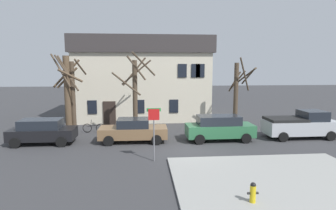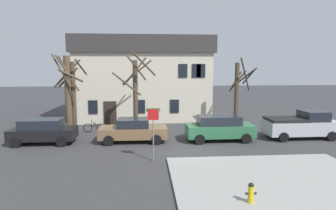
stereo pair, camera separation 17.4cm
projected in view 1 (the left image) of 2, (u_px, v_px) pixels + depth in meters
name	position (u px, v px, depth m)	size (l,w,h in m)	color
ground_plane	(189.00, 150.00, 17.49)	(120.00, 120.00, 0.00)	#38383A
sidewalk_slab	(283.00, 186.00, 12.08)	(9.28, 8.00, 0.12)	#999993
building_main	(143.00, 78.00, 29.02)	(13.13, 8.64, 7.96)	beige
tree_bare_near	(68.00, 93.00, 21.38)	(2.57, 2.60, 5.97)	brown
tree_bare_mid	(72.00, 93.00, 21.44)	(2.50, 2.00, 6.12)	#4C3D2D
tree_bare_far	(135.00, 91.00, 21.84)	(3.34, 3.09, 6.23)	#4C3D2D
tree_bare_end	(237.00, 92.00, 23.26)	(2.02, 2.60, 5.89)	#4C3D2D
car_black_wagon	(42.00, 131.00, 18.78)	(4.22, 2.01, 1.68)	black
car_brown_sedan	(133.00, 130.00, 19.30)	(4.63, 2.08, 1.62)	brown
car_green_wagon	(219.00, 128.00, 19.64)	(4.70, 2.01, 1.77)	#2D6B42
pickup_truck_silver	(301.00, 125.00, 20.43)	(5.12, 2.23, 1.99)	#B7BABF
fire_hydrant	(253.00, 192.00, 10.43)	(0.42, 0.22, 0.77)	gold
street_sign_pole	(154.00, 125.00, 15.15)	(0.76, 0.07, 2.93)	slate
bicycle_leaning	(94.00, 128.00, 22.12)	(1.75, 0.16, 1.03)	black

